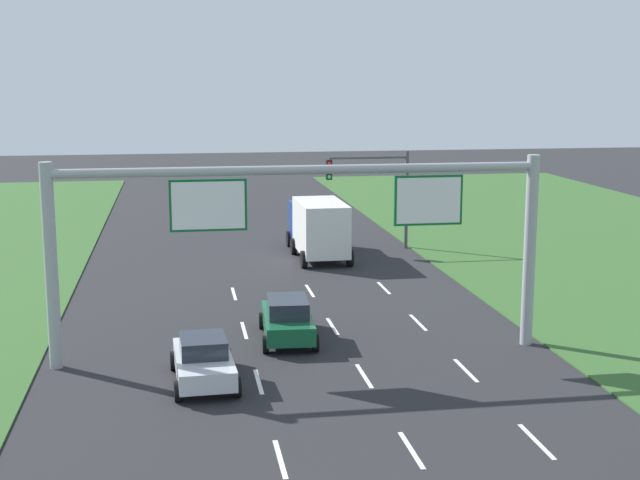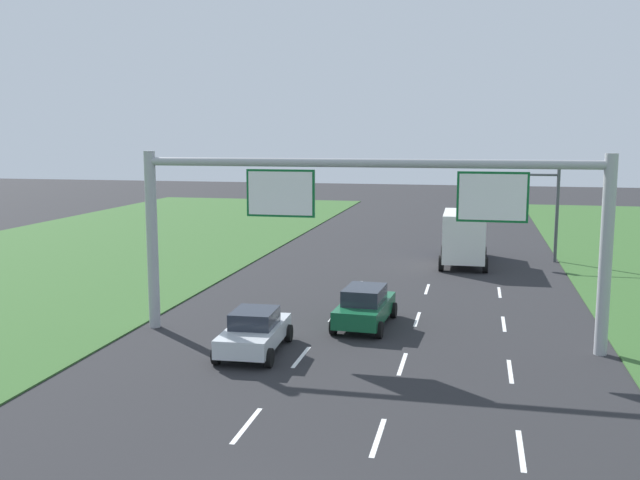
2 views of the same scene
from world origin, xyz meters
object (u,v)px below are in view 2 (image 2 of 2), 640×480
(car_lead_silver, at_px, (365,306))
(traffic_light_mast, at_px, (524,198))
(car_near_red, at_px, (254,331))
(sign_gantry, at_px, (367,211))
(box_truck, at_px, (464,235))

(car_lead_silver, relative_size, traffic_light_mast, 0.78)
(car_near_red, distance_m, sign_gantry, 5.95)
(box_truck, xyz_separation_m, sign_gantry, (-3.24, -17.21, 3.15))
(car_near_red, height_order, car_lead_silver, car_lead_silver)
(box_truck, distance_m, traffic_light_mast, 4.38)
(box_truck, relative_size, traffic_light_mast, 1.28)
(car_near_red, height_order, sign_gantry, sign_gantry)
(car_near_red, xyz_separation_m, traffic_light_mast, (10.31, 21.17, 3.11))
(sign_gantry, bearing_deg, car_near_red, -147.15)
(traffic_light_mast, bearing_deg, car_near_red, -115.98)
(car_near_red, xyz_separation_m, box_truck, (6.86, 19.55, 0.95))
(car_lead_silver, distance_m, sign_gantry, 4.51)
(box_truck, relative_size, sign_gantry, 0.41)
(box_truck, bearing_deg, traffic_light_mast, 24.45)
(car_lead_silver, bearing_deg, car_near_red, -124.13)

